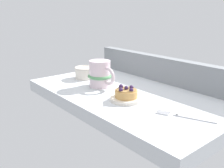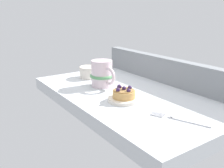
% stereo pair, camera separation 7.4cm
% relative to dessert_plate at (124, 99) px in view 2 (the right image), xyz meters
% --- Properties ---
extents(ground_plane, '(0.72, 0.41, 0.04)m').
position_rel_dessert_plate_xyz_m(ground_plane, '(-0.06, 0.07, -0.03)').
color(ground_plane, silver).
extents(window_rail_back, '(0.70, 0.04, 0.10)m').
position_rel_dessert_plate_xyz_m(window_rail_back, '(-0.06, 0.26, 0.04)').
color(window_rail_back, gray).
rests_on(window_rail_back, ground_plane).
extents(dessert_plate, '(0.10, 0.10, 0.01)m').
position_rel_dessert_plate_xyz_m(dessert_plate, '(0.00, 0.00, 0.00)').
color(dessert_plate, silver).
rests_on(dessert_plate, ground_plane).
extents(raspberry_tart, '(0.07, 0.07, 0.04)m').
position_rel_dessert_plate_xyz_m(raspberry_tart, '(-0.00, -0.00, 0.02)').
color(raspberry_tart, tan).
rests_on(raspberry_tart, dessert_plate).
extents(coffee_mug, '(0.12, 0.09, 0.10)m').
position_rel_dessert_plate_xyz_m(coffee_mug, '(-0.17, 0.03, 0.04)').
color(coffee_mug, silver).
rests_on(coffee_mug, ground_plane).
extents(dessert_fork, '(0.15, 0.07, 0.01)m').
position_rel_dessert_plate_xyz_m(dessert_fork, '(0.19, 0.03, -0.00)').
color(dessert_fork, silver).
rests_on(dessert_fork, ground_plane).
extents(sugar_bowl, '(0.08, 0.08, 0.05)m').
position_rel_dessert_plate_xyz_m(sugar_bowl, '(-0.30, 0.05, 0.02)').
color(sugar_bowl, silver).
rests_on(sugar_bowl, ground_plane).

